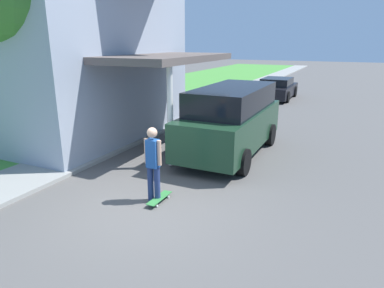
{
  "coord_description": "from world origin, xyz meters",
  "views": [
    {
      "loc": [
        3.73,
        -5.58,
        3.38
      ],
      "look_at": [
        0.19,
        1.87,
        0.9
      ],
      "focal_mm": 32.0,
      "sensor_mm": 36.0,
      "label": 1
    }
  ],
  "objects_px": {
    "suv_parked": "(232,119)",
    "car_down_street": "(277,89)",
    "skateboarder": "(153,161)",
    "fire_hydrant": "(64,153)",
    "skateboard": "(159,198)"
  },
  "relations": [
    {
      "from": "skateboard",
      "to": "fire_hydrant",
      "type": "xyz_separation_m",
      "value": [
        -3.48,
        0.72,
        0.33
      ]
    },
    {
      "from": "suv_parked",
      "to": "car_down_street",
      "type": "relative_size",
      "value": 1.18
    },
    {
      "from": "car_down_street",
      "to": "skateboard",
      "type": "distance_m",
      "value": 15.37
    },
    {
      "from": "skateboarder",
      "to": "skateboard",
      "type": "height_order",
      "value": "skateboarder"
    },
    {
      "from": "suv_parked",
      "to": "car_down_street",
      "type": "xyz_separation_m",
      "value": [
        -1.04,
        11.46,
        -0.51
      ]
    },
    {
      "from": "suv_parked",
      "to": "skateboarder",
      "type": "relative_size",
      "value": 2.93
    },
    {
      "from": "car_down_street",
      "to": "fire_hydrant",
      "type": "height_order",
      "value": "car_down_street"
    },
    {
      "from": "skateboard",
      "to": "skateboarder",
      "type": "bearing_deg",
      "value": -174.04
    },
    {
      "from": "car_down_street",
      "to": "suv_parked",
      "type": "bearing_deg",
      "value": -84.83
    },
    {
      "from": "fire_hydrant",
      "to": "skateboarder",
      "type": "bearing_deg",
      "value": -12.34
    },
    {
      "from": "skateboard",
      "to": "suv_parked",
      "type": "bearing_deg",
      "value": 85.69
    },
    {
      "from": "suv_parked",
      "to": "fire_hydrant",
      "type": "height_order",
      "value": "suv_parked"
    },
    {
      "from": "suv_parked",
      "to": "skateboarder",
      "type": "height_order",
      "value": "suv_parked"
    },
    {
      "from": "skateboarder",
      "to": "fire_hydrant",
      "type": "bearing_deg",
      "value": 167.66
    },
    {
      "from": "skateboard",
      "to": "fire_hydrant",
      "type": "relative_size",
      "value": 1.23
    }
  ]
}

